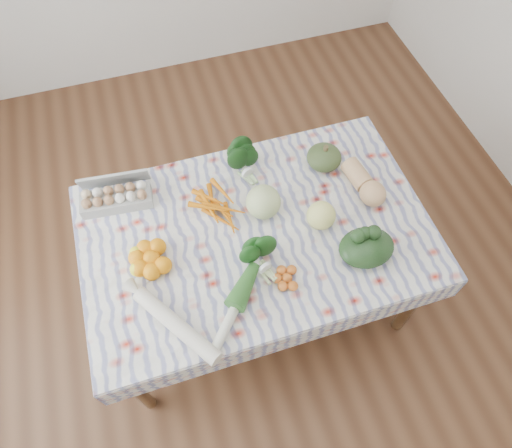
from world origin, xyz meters
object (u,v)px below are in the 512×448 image
(grapefruit, at_px, (321,215))
(kabocha_squash, at_px, (324,157))
(butternut_squash, at_px, (365,182))
(dining_table, at_px, (256,239))
(egg_carton, at_px, (116,199))
(cabbage, at_px, (263,202))

(grapefruit, bearing_deg, kabocha_squash, 65.72)
(butternut_squash, xyz_separation_m, grapefruit, (-0.28, -0.12, 0.01))
(butternut_squash, bearing_deg, kabocha_squash, 113.51)
(dining_table, height_order, egg_carton, egg_carton)
(kabocha_squash, height_order, cabbage, cabbage)
(egg_carton, xyz_separation_m, butternut_squash, (1.19, -0.28, 0.02))
(kabocha_squash, bearing_deg, butternut_squash, -58.15)
(egg_carton, bearing_deg, cabbage, -15.51)
(dining_table, distance_m, cabbage, 0.20)
(kabocha_squash, relative_size, butternut_squash, 0.65)
(dining_table, relative_size, butternut_squash, 5.79)
(kabocha_squash, distance_m, grapefruit, 0.36)
(dining_table, distance_m, butternut_squash, 0.61)
(kabocha_squash, height_order, butternut_squash, butternut_squash)
(dining_table, relative_size, cabbage, 9.55)
(cabbage, bearing_deg, butternut_squash, -2.42)
(egg_carton, relative_size, butternut_squash, 1.24)
(egg_carton, height_order, butternut_squash, butternut_squash)
(kabocha_squash, relative_size, cabbage, 1.07)
(dining_table, height_order, grapefruit, grapefruit)
(dining_table, height_order, butternut_squash, butternut_squash)
(kabocha_squash, xyz_separation_m, cabbage, (-0.39, -0.19, 0.03))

